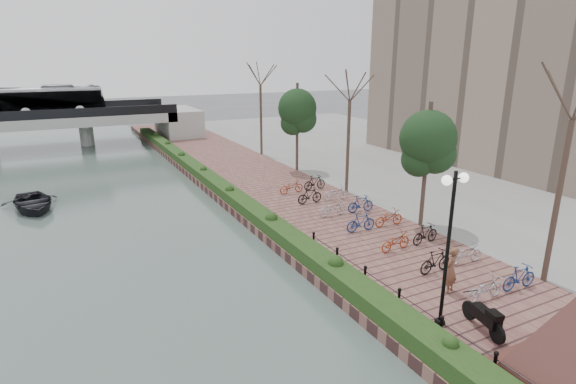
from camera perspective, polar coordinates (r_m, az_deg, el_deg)
ground at (r=14.66m, az=17.36°, el=-22.25°), size 220.00×220.00×0.00m
promenade at (r=29.57m, az=-0.68°, el=-0.72°), size 8.00×75.00×0.50m
inland_pavement at (r=39.13m, az=20.83°, el=2.48°), size 24.00×75.00×0.50m
hedge at (r=30.40m, az=-8.54°, el=0.66°), size 1.10×56.00×0.60m
chain_fence at (r=16.17m, az=16.27°, el=-14.50°), size 0.10×14.10×0.70m
lamppost at (r=14.89m, az=20.00°, el=-3.11°), size 1.02×0.32×5.26m
motorcycle at (r=16.33m, az=23.56°, el=-14.20°), size 0.90×1.80×1.08m
pedestrian at (r=18.15m, az=19.95°, el=-9.27°), size 0.79×0.66×1.83m
bicycle_parking at (r=23.82m, az=10.98°, el=-3.51°), size 2.40×17.32×1.00m
street_trees at (r=26.86m, az=11.65°, el=4.74°), size 3.20×37.12×6.80m
boat at (r=31.96m, az=-29.70°, el=-1.17°), size 3.95×5.03×0.95m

